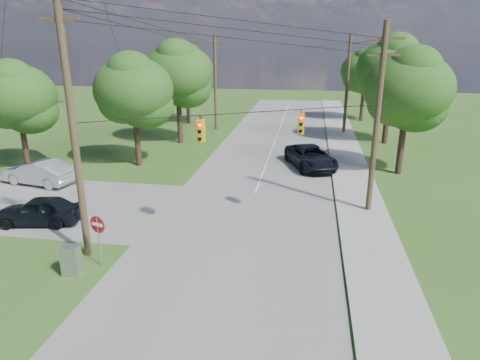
% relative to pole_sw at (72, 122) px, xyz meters
% --- Properties ---
extents(ground, '(140.00, 140.00, 0.00)m').
position_rel_pole_sw_xyz_m(ground, '(4.60, -0.40, -6.23)').
color(ground, '#38541C').
rests_on(ground, ground).
extents(main_road, '(10.00, 100.00, 0.03)m').
position_rel_pole_sw_xyz_m(main_road, '(6.60, 4.60, -6.21)').
color(main_road, gray).
rests_on(main_road, ground).
extents(sidewalk_east, '(2.60, 100.00, 0.12)m').
position_rel_pole_sw_xyz_m(sidewalk_east, '(13.30, 4.60, -6.17)').
color(sidewalk_east, '#A7A59C').
rests_on(sidewalk_east, ground).
extents(pole_sw, '(2.00, 0.32, 12.00)m').
position_rel_pole_sw_xyz_m(pole_sw, '(0.00, 0.00, 0.00)').
color(pole_sw, '#4D3D27').
rests_on(pole_sw, ground).
extents(pole_ne, '(2.00, 0.32, 10.50)m').
position_rel_pole_sw_xyz_m(pole_ne, '(13.50, 7.60, -0.76)').
color(pole_ne, '#4D3D27').
rests_on(pole_ne, ground).
extents(pole_north_e, '(2.00, 0.32, 10.00)m').
position_rel_pole_sw_xyz_m(pole_north_e, '(13.50, 29.60, -1.10)').
color(pole_north_e, '#4D3D27').
rests_on(pole_north_e, ground).
extents(pole_north_w, '(2.00, 0.32, 10.00)m').
position_rel_pole_sw_xyz_m(pole_north_w, '(-0.40, 29.60, -1.10)').
color(pole_north_w, '#4D3D27').
rests_on(pole_north_w, ground).
extents(power_lines, '(13.93, 29.62, 4.93)m').
position_rel_pole_sw_xyz_m(power_lines, '(6.10, 11.14, 2.93)').
color(power_lines, black).
rests_on(power_lines, ground).
extents(traffic_signals, '(4.91, 3.27, 1.05)m').
position_rel_pole_sw_xyz_m(traffic_signals, '(7.15, 4.03, -0.73)').
color(traffic_signals, '#E4B00D').
rests_on(traffic_signals, ground).
extents(tree_w_near, '(6.00, 6.00, 8.40)m').
position_rel_pole_sw_xyz_m(tree_w_near, '(-3.40, 14.60, -0.30)').
color(tree_w_near, '#432D21').
rests_on(tree_w_near, ground).
extents(tree_w_mid, '(6.40, 6.40, 9.22)m').
position_rel_pole_sw_xyz_m(tree_w_mid, '(-2.40, 22.60, 0.35)').
color(tree_w_mid, '#432D21').
rests_on(tree_w_mid, ground).
extents(tree_w_far, '(6.00, 6.00, 8.73)m').
position_rel_pole_sw_xyz_m(tree_w_far, '(-4.40, 32.60, 0.02)').
color(tree_w_far, '#432D21').
rests_on(tree_w_far, ground).
extents(tree_e_near, '(6.20, 6.20, 8.81)m').
position_rel_pole_sw_xyz_m(tree_e_near, '(16.60, 15.60, 0.02)').
color(tree_e_near, '#432D21').
rests_on(tree_e_near, ground).
extents(tree_e_mid, '(6.60, 6.60, 9.64)m').
position_rel_pole_sw_xyz_m(tree_e_mid, '(17.10, 25.60, 0.68)').
color(tree_e_mid, '#432D21').
rests_on(tree_e_mid, ground).
extents(tree_e_far, '(5.80, 5.80, 8.32)m').
position_rel_pole_sw_xyz_m(tree_e_far, '(16.10, 37.60, -0.31)').
color(tree_e_far, '#432D21').
rests_on(tree_e_far, ground).
extents(tree_cross_n, '(5.60, 5.60, 7.91)m').
position_rel_pole_sw_xyz_m(tree_cross_n, '(-11.40, 12.10, -0.63)').
color(tree_cross_n, '#432D21').
rests_on(tree_cross_n, ground).
extents(car_cross_dark, '(4.73, 2.57, 1.53)m').
position_rel_pole_sw_xyz_m(car_cross_dark, '(-4.29, 2.81, -5.43)').
color(car_cross_dark, black).
rests_on(car_cross_dark, cross_road).
extents(car_cross_silver, '(5.35, 2.70, 1.68)m').
position_rel_pole_sw_xyz_m(car_cross_silver, '(-8.30, 8.90, -5.35)').
color(car_cross_silver, '#AAADB1').
rests_on(car_cross_silver, cross_road).
extents(car_main_north, '(4.67, 6.54, 1.66)m').
position_rel_pole_sw_xyz_m(car_main_north, '(10.10, 16.13, -5.37)').
color(car_main_north, black).
rests_on(car_main_north, main_road).
extents(control_cabinet, '(0.77, 0.58, 1.33)m').
position_rel_pole_sw_xyz_m(control_cabinet, '(0.21, -1.74, -5.56)').
color(control_cabinet, '#95989B').
rests_on(control_cabinet, ground).
extents(do_not_enter_sign, '(0.77, 0.25, 2.38)m').
position_rel_pole_sw_xyz_m(do_not_enter_sign, '(1.08, -0.84, -4.49)').
color(do_not_enter_sign, '#95989B').
rests_on(do_not_enter_sign, ground).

